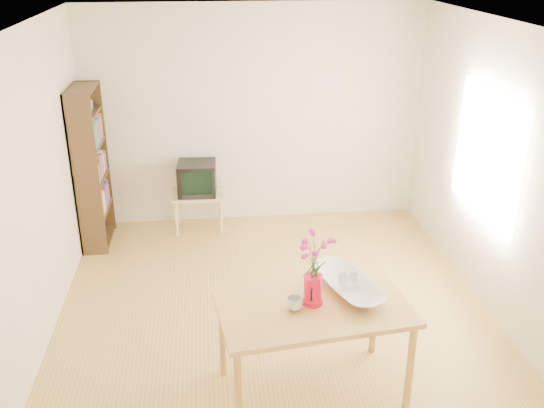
{
  "coord_description": "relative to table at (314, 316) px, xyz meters",
  "views": [
    {
      "loc": [
        -0.56,
        -4.73,
        3.18
      ],
      "look_at": [
        0.0,
        0.3,
        1.0
      ],
      "focal_mm": 40.0,
      "sensor_mm": 36.0,
      "label": 1
    }
  ],
  "objects": [
    {
      "name": "teacup_a",
      "position": [
        0.26,
        0.22,
        0.28
      ],
      "size": [
        0.1,
        0.1,
        0.07
      ],
      "primitive_type": "imported",
      "rotation": [
        0.0,
        0.0,
        0.53
      ],
      "color": "white",
      "rests_on": "bowl"
    },
    {
      "name": "teacup_b",
      "position": [
        0.34,
        0.24,
        0.27
      ],
      "size": [
        0.08,
        0.08,
        0.06
      ],
      "primitive_type": "imported",
      "rotation": [
        0.0,
        0.0,
        1.4
      ],
      "color": "white",
      "rests_on": "bowl"
    },
    {
      "name": "table",
      "position": [
        0.0,
        0.0,
        0.0
      ],
      "size": [
        1.48,
        0.96,
        0.75
      ],
      "rotation": [
        0.0,
        0.0,
        0.13
      ],
      "color": "#BC8F40",
      "rests_on": "ground"
    },
    {
      "name": "tv_stand",
      "position": [
        -0.86,
        3.0,
        -0.28
      ],
      "size": [
        0.6,
        0.45,
        0.46
      ],
      "color": "#D2BB76",
      "rests_on": "ground"
    },
    {
      "name": "bookshelf",
      "position": [
        -2.01,
        2.78,
        0.17
      ],
      "size": [
        0.28,
        0.7,
        1.8
      ],
      "color": "#302010",
      "rests_on": "ground"
    },
    {
      "name": "pitcher",
      "position": [
        -0.01,
        0.05,
        0.19
      ],
      "size": [
        0.15,
        0.23,
        0.23
      ],
      "rotation": [
        0.0,
        0.0,
        -0.27
      ],
      "color": "red",
      "rests_on": "table"
    },
    {
      "name": "room",
      "position": [
        -0.13,
        1.04,
        0.63
      ],
      "size": [
        4.5,
        4.5,
        4.5
      ],
      "color": "#A7823B",
      "rests_on": "ground"
    },
    {
      "name": "mug",
      "position": [
        -0.15,
        -0.02,
        0.13
      ],
      "size": [
        0.15,
        0.15,
        0.1
      ],
      "primitive_type": "imported",
      "rotation": [
        0.0,
        0.0,
        3.36
      ],
      "color": "white",
      "rests_on": "table"
    },
    {
      "name": "television",
      "position": [
        -0.86,
        3.02,
        -0.01
      ],
      "size": [
        0.46,
        0.43,
        0.38
      ],
      "rotation": [
        0.0,
        0.0,
        -0.05
      ],
      "color": "black",
      "rests_on": "tv_stand"
    },
    {
      "name": "bowl",
      "position": [
        0.3,
        0.22,
        0.32
      ],
      "size": [
        0.62,
        0.62,
        0.47
      ],
      "primitive_type": "imported",
      "rotation": [
        0.0,
        0.0,
        0.28
      ],
      "color": "white",
      "rests_on": "table"
    },
    {
      "name": "flowers",
      "position": [
        -0.01,
        0.04,
        0.49
      ],
      "size": [
        0.27,
        0.27,
        0.38
      ],
      "primitive_type": null,
      "color": "#E435B0",
      "rests_on": "pitcher"
    }
  ]
}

